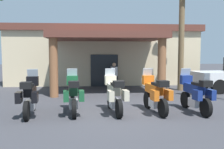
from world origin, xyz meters
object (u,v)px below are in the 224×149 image
(motorcycle_black, at_px, (30,96))
(motorcycle_green, at_px, (73,95))
(motel_building, at_px, (102,54))
(pedestrian, at_px, (114,74))
(motorcycle_blue, at_px, (195,94))
(motorcycle_cream, at_px, (114,95))
(motorcycle_orange, at_px, (155,94))
(palm_tree_near_portico, at_px, (182,12))

(motorcycle_black, distance_m, motorcycle_green, 1.53)
(motel_building, relative_size, pedestrian, 8.40)
(motorcycle_black, distance_m, motorcycle_blue, 6.08)
(motorcycle_green, height_order, motorcycle_cream, same)
(motorcycle_green, relative_size, pedestrian, 1.36)
(motorcycle_green, xyz_separation_m, motorcycle_orange, (3.04, -0.07, 0.00))
(motorcycle_blue, distance_m, pedestrian, 6.60)
(motorcycle_orange, height_order, pedestrian, pedestrian)
(motel_building, distance_m, motorcycle_cream, 10.64)
(motel_building, xyz_separation_m, motorcycle_cream, (0.08, -10.55, -1.40))
(motorcycle_orange, bearing_deg, motel_building, 0.70)
(palm_tree_near_portico, bearing_deg, motorcycle_orange, -117.49)
(motorcycle_blue, bearing_deg, pedestrian, 16.68)
(motorcycle_cream, distance_m, motorcycle_blue, 3.04)
(motorcycle_green, bearing_deg, motorcycle_blue, -98.03)
(motorcycle_orange, bearing_deg, motorcycle_cream, 81.56)
(motel_building, bearing_deg, motorcycle_orange, -82.08)
(motel_building, relative_size, motorcycle_green, 6.17)
(motorcycle_cream, bearing_deg, motorcycle_blue, -98.54)
(palm_tree_near_portico, bearing_deg, pedestrian, 172.59)
(motorcycle_blue, bearing_deg, motorcycle_cream, 82.47)
(motorcycle_black, relative_size, motorcycle_cream, 1.00)
(motorcycle_black, height_order, motorcycle_blue, same)
(motorcycle_orange, bearing_deg, palm_tree_near_portico, -35.43)
(motorcycle_green, height_order, palm_tree_near_portico, palm_tree_near_portico)
(pedestrian, distance_m, palm_tree_near_portico, 5.39)
(motorcycle_black, distance_m, motorcycle_orange, 4.56)
(motorcycle_cream, bearing_deg, motorcycle_orange, -97.77)
(motorcycle_orange, bearing_deg, pedestrian, 1.99)
(motorcycle_green, height_order, motorcycle_orange, same)
(motorcycle_cream, height_order, pedestrian, pedestrian)
(motorcycle_green, bearing_deg, motorcycle_orange, -97.79)
(motorcycle_black, bearing_deg, motorcycle_orange, -93.81)
(motorcycle_orange, distance_m, motorcycle_blue, 1.52)
(motel_building, xyz_separation_m, palm_tree_near_portico, (4.47, -5.05, 2.49))
(motorcycle_orange, bearing_deg, motorcycle_black, 83.34)
(motel_building, bearing_deg, pedestrian, -83.81)
(motorcycle_blue, bearing_deg, motorcycle_black, 84.19)
(motorcycle_green, xyz_separation_m, motorcycle_cream, (1.52, -0.06, 0.00))
(motorcycle_black, distance_m, motorcycle_cream, 3.04)
(motorcycle_orange, distance_m, palm_tree_near_portico, 7.33)
(motorcycle_orange, distance_m, pedestrian, 6.12)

